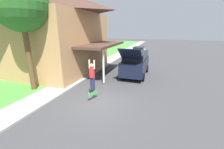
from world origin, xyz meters
TOP-DOWN VIEW (x-y plane):
  - ground_plane at (0.00, 0.00)m, footprint 120.00×120.00m
  - lawn at (-8.00, 6.00)m, footprint 10.00×80.00m
  - sidewalk at (-3.60, 6.00)m, footprint 1.80×80.00m
  - house at (-7.78, 5.15)m, footprint 12.39×9.60m
  - lawn_tree_near at (-5.12, 0.15)m, footprint 3.45×3.45m
  - suv_parked at (1.14, 6.12)m, footprint 2.11×5.48m
  - car_down_street at (-0.45, 17.79)m, footprint 1.92×4.08m
  - skateboarder at (-0.44, 0.23)m, footprint 0.41×0.22m
  - skateboard at (-0.41, 0.12)m, footprint 0.34×0.72m

SIDE VIEW (x-z plane):
  - ground_plane at x=0.00m, z-range 0.00..0.00m
  - lawn at x=-8.00m, z-range 0.00..0.08m
  - sidewalk at x=-3.60m, z-range 0.00..0.10m
  - skateboard at x=-0.41m, z-range 0.25..0.55m
  - car_down_street at x=-0.45m, z-range -0.04..1.36m
  - suv_parked at x=1.14m, z-range -0.24..2.64m
  - skateboarder at x=-0.44m, z-range 0.66..2.53m
  - house at x=-7.78m, z-range 0.22..8.27m
  - lawn_tree_near at x=-5.12m, z-range 2.00..9.39m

